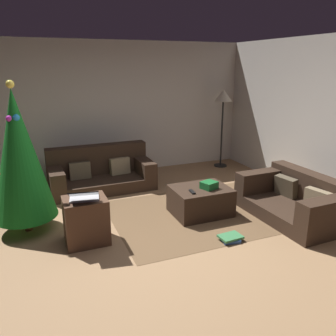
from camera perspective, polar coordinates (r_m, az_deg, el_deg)
name	(u,v)px	position (r m, az deg, el deg)	size (l,w,h in m)	color
ground_plane	(151,243)	(4.42, -2.84, -12.32)	(6.40, 6.40, 0.00)	#93704C
rear_partition	(97,110)	(6.96, -11.76, 9.46)	(6.40, 0.12, 2.60)	beige
couch_left	(101,173)	(6.29, -11.14, -0.80)	(1.81, 0.88, 0.75)	#332319
couch_right	(297,200)	(5.37, 20.62, -5.02)	(0.99, 1.57, 0.62)	#332319
ottoman	(200,201)	(5.15, 5.40, -5.43)	(0.83, 0.65, 0.41)	#332319
gift_box	(209,185)	(5.05, 6.83, -2.83)	(0.21, 0.19, 0.10)	#19662D
tv_remote	(192,192)	(4.88, 4.03, -3.96)	(0.05, 0.16, 0.02)	black
christmas_tree	(19,155)	(4.74, -23.47, 1.94)	(0.81, 0.81, 1.97)	brown
side_table	(86,221)	(4.43, -13.44, -8.48)	(0.52, 0.44, 0.58)	#4C3323
laptop	(84,196)	(4.23, -13.76, -4.61)	(0.41, 0.47, 0.19)	silver
book_stack	(230,238)	(4.51, 10.31, -11.39)	(0.30, 0.24, 0.07)	#2D5193
corner_lamp	(223,101)	(7.40, 9.15, 10.85)	(0.36, 0.36, 1.65)	black
area_rug	(200,213)	(5.23, 5.34, -7.48)	(2.60, 2.00, 0.01)	brown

